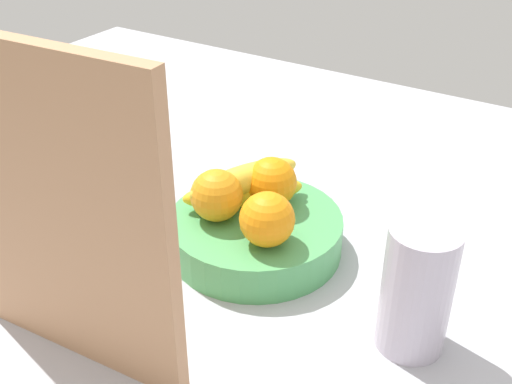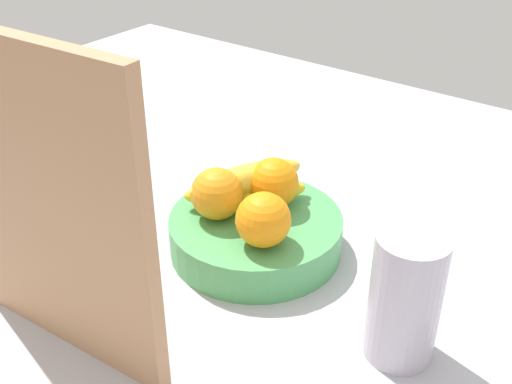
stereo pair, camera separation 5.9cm
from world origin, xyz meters
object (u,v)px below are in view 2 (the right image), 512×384
Objects in this scene: orange_front_right at (273,183)px; orange_front_left at (263,220)px; fruit_bowl at (256,233)px; orange_center at (217,194)px; banana_bunch at (246,185)px; cutting_board at (47,207)px; thermos_tumbler at (405,298)px.

orange_front_left is at bearing 117.71° from orange_front_right.
fruit_bowl is at bearing -44.63° from orange_front_left.
orange_center is at bearing 57.25° from orange_front_right.
orange_front_left is 9.29cm from orange_front_right.
banana_bunch is at bearing -105.43° from orange_center.
cutting_board is at bearing 76.53° from fruit_bowl.
cutting_board is at bearing 83.34° from banana_bunch.
banana_bunch is 0.47× the size of cutting_board.
banana_bunch is (7.42, -6.09, -0.45)cm from orange_front_left.
thermos_tumbler reaches higher than orange_front_left.
cutting_board is (10.77, 22.58, 9.18)cm from orange_front_left.
cutting_board reaches higher than orange_front_left.
orange_center reaches higher than banana_bunch.
orange_front_left is at bearing 170.94° from orange_center.
orange_front_right reaches higher than fruit_bowl.
orange_center is 29.22cm from thermos_tumbler.
orange_front_right is (4.32, -8.23, 0.00)cm from orange_front_left.
cutting_board is at bearing 85.11° from orange_center.
fruit_bowl is 3.35× the size of orange_front_left.
thermos_tumbler is (-24.62, 10.10, -0.98)cm from orange_front_right.
fruit_bowl is 31.61cm from cutting_board.
banana_bunch is at bearing -39.39° from orange_front_left.
orange_front_right is at bearing -105.50° from cutting_board.
cutting_board is at bearing 78.18° from orange_front_right.
cutting_board is (3.35, 28.67, 9.63)cm from banana_bunch.
cutting_board is 38.70cm from thermos_tumbler.
banana_bunch is (3.08, -1.81, 5.73)cm from fruit_bowl.
orange_front_right reaches higher than banana_bunch.
orange_front_right is 8.13cm from orange_center.
orange_front_left is 0.45× the size of thermos_tumbler.
thermos_tumbler reaches higher than fruit_bowl.
fruit_bowl is 1.52× the size of thermos_tumbler.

